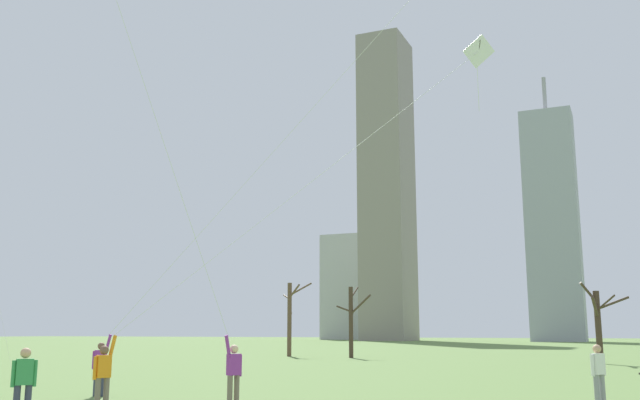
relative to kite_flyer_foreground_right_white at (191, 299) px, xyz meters
name	(u,v)px	position (x,y,z in m)	size (l,w,h in m)	color
kite_flyer_foreground_right_white	(191,299)	(0.00, 0.00, 0.00)	(8.43, 9.83, 12.12)	#726656
kite_flyer_midfield_left_blue	(170,177)	(0.27, -1.46, 2.96)	(3.92, 8.63, 20.93)	#726656
kite_flyer_far_back_yellow	(155,302)	(-3.07, 2.55, 0.07)	(12.90, 4.77, 16.86)	#33384C
bystander_strolling_midfield	(24,382)	(-1.32, -4.14, -1.89)	(0.37, 0.42, 1.62)	#33384C
bystander_far_off_by_trees	(599,372)	(9.66, 4.61, -1.89)	(0.36, 0.43, 1.62)	gray
bare_tree_left_of_center	(599,321)	(8.77, 31.18, -0.24)	(2.80, 2.28, 4.96)	#423326
bare_tree_right_of_center	(352,319)	(-8.64, 34.14, 0.10)	(2.69, 1.93, 5.32)	#423326
bare_tree_far_right_edge	(290,315)	(-14.33, 35.25, 0.45)	(2.44, 2.53, 5.85)	brown
skyline_mid_tower_left	(387,185)	(-34.84, 123.77, 29.88)	(9.39, 11.65, 65.35)	gray
skyline_wide_slab	(350,287)	(-49.93, 140.15, 9.38)	(10.77, 11.25, 24.35)	#B2B2B7
skyline_short_annex	(553,224)	(-1.77, 125.12, 19.54)	(9.76, 8.14, 52.32)	#9EA3AD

